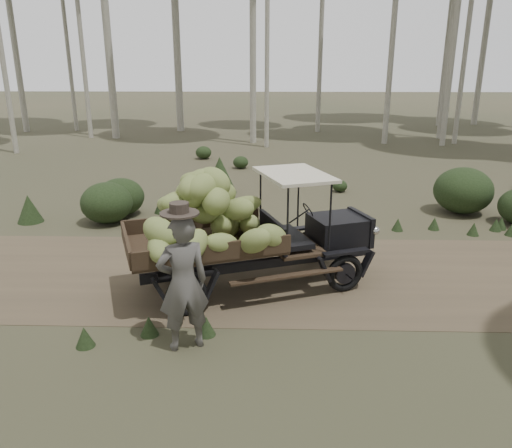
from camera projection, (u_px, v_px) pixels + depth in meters
The scene contains 5 objects.
ground at pixel (328, 275), 9.30m from camera, with size 120.00×120.00×0.00m, color #473D2B.
dirt_track at pixel (328, 275), 9.29m from camera, with size 70.00×4.00×0.01m, color brown.
banana_truck at pixel (227, 219), 8.29m from camera, with size 4.53×2.98×2.26m.
farmer at pixel (183, 282), 6.68m from camera, with size 0.83×0.71×2.09m.
undergrowth at pixel (270, 270), 8.26m from camera, with size 21.29×23.42×1.21m.
Camera 1 is at (-1.10, -8.58, 3.80)m, focal length 35.00 mm.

